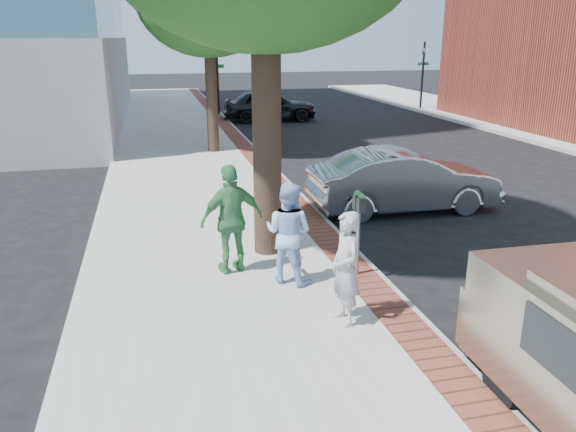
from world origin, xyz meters
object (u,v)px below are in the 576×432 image
object	(u,v)px
parking_meter	(359,216)
person_green	(232,219)
person_gray	(345,269)
sedan_silver	(404,181)
bg_car	(269,105)
person_officer	(288,233)

from	to	relation	value
parking_meter	person_green	world-z (taller)	person_green
person_gray	sedan_silver	bearing A→B (deg)	143.41
sedan_silver	bg_car	world-z (taller)	bg_car
parking_meter	person_gray	distance (m)	1.74
parking_meter	bg_car	distance (m)	19.72
parking_meter	person_green	bearing A→B (deg)	162.04
person_green	bg_car	bearing A→B (deg)	-116.62
person_gray	bg_car	world-z (taller)	person_gray
person_officer	person_gray	bearing A→B (deg)	145.32
sedan_silver	person_green	bearing A→B (deg)	124.40
sedan_silver	bg_car	bearing A→B (deg)	0.65
parking_meter	person_officer	xyz separation A→B (m)	(-1.20, 0.03, -0.21)
bg_car	person_gray	bearing A→B (deg)	174.55
person_officer	sedan_silver	world-z (taller)	person_officer
person_green	parking_meter	bearing A→B (deg)	149.11
person_gray	bg_car	distance (m)	21.35
parking_meter	person_officer	distance (m)	1.21
person_green	sedan_silver	distance (m)	5.52
person_gray	person_green	world-z (taller)	person_green
parking_meter	person_officer	size ratio (longest dim) A/B	0.87
person_officer	person_green	world-z (taller)	person_green
person_green	bg_car	distance (m)	19.44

